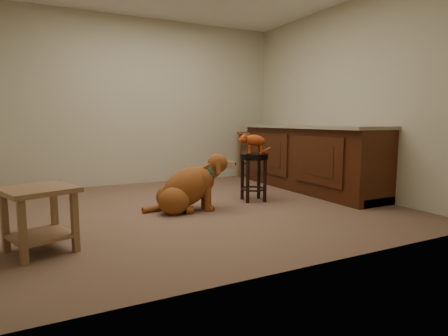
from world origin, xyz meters
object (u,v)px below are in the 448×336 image
golden_retriever (188,188)px  tabby_kitten (253,141)px  padded_stool (253,167)px  wood_stool (254,154)px  side_table (39,210)px

golden_retriever → tabby_kitten: 1.06m
padded_stool → wood_stool: wood_stool is taller
wood_stool → side_table: wood_stool is taller
padded_stool → golden_retriever: golden_retriever is taller
padded_stool → tabby_kitten: tabby_kitten is taller
side_table → golden_retriever: (1.50, 0.73, -0.08)m
padded_stool → golden_retriever: 0.95m
padded_stool → tabby_kitten: size_ratio=1.29×
wood_stool → golden_retriever: 2.63m
padded_stool → golden_retriever: bearing=-172.8°
side_table → tabby_kitten: (2.42, 0.85, 0.42)m
side_table → golden_retriever: 1.67m
padded_stool → golden_retriever: (-0.93, -0.12, -0.17)m
padded_stool → tabby_kitten: (-0.01, 0.00, 0.33)m
golden_retriever → tabby_kitten: bearing=19.0°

